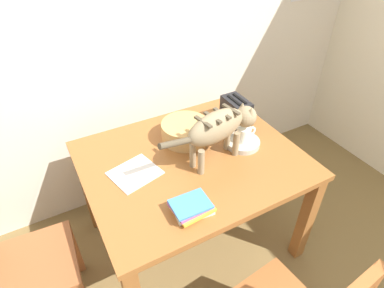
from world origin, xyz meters
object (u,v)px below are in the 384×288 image
(cat, at_px, (221,127))
(wicker_basket, at_px, (185,131))
(toaster, at_px, (236,111))
(wooden_chair_near, at_px, (23,267))
(saucer_bowl, at_px, (243,143))
(dining_table, at_px, (192,169))
(magazine, at_px, (135,173))
(book_stack, at_px, (192,207))
(coffee_mug, at_px, (244,134))

(cat, bearing_deg, wicker_basket, -171.02)
(cat, height_order, toaster, cat)
(wicker_basket, distance_m, wooden_chair_near, 1.12)
(cat, relative_size, wicker_basket, 2.19)
(wicker_basket, relative_size, wooden_chair_near, 0.31)
(wicker_basket, bearing_deg, saucer_bowl, -39.24)
(toaster, bearing_deg, dining_table, -156.41)
(dining_table, xyz_separation_m, wooden_chair_near, (-0.99, -0.04, -0.19))
(magazine, distance_m, toaster, 0.78)
(cat, relative_size, saucer_bowl, 3.13)
(saucer_bowl, bearing_deg, book_stack, -149.50)
(magazine, relative_size, wooden_chair_near, 0.26)
(coffee_mug, bearing_deg, saucer_bowl, -180.00)
(book_stack, distance_m, wicker_basket, 0.58)
(dining_table, distance_m, wooden_chair_near, 1.01)
(toaster, bearing_deg, saucer_bowl, -113.81)
(saucer_bowl, relative_size, magazine, 0.84)
(cat, bearing_deg, magazine, -111.77)
(wicker_basket, relative_size, toaster, 1.46)
(saucer_bowl, relative_size, wooden_chair_near, 0.22)
(dining_table, height_order, saucer_bowl, saucer_bowl)
(wooden_chair_near, bearing_deg, saucer_bowl, 93.56)
(coffee_mug, distance_m, book_stack, 0.60)
(saucer_bowl, xyz_separation_m, wicker_basket, (-0.27, 0.22, 0.04))
(magazine, relative_size, toaster, 1.21)
(dining_table, xyz_separation_m, coffee_mug, (0.33, -0.04, 0.16))
(coffee_mug, bearing_deg, cat, -170.81)
(magazine, bearing_deg, coffee_mug, -20.49)
(cat, height_order, magazine, cat)
(wicker_basket, bearing_deg, book_stack, -114.88)
(wooden_chair_near, bearing_deg, book_stack, 72.89)
(dining_table, xyz_separation_m, magazine, (-0.33, 0.03, 0.09))
(cat, distance_m, book_stack, 0.46)
(coffee_mug, distance_m, toaster, 0.24)
(dining_table, distance_m, saucer_bowl, 0.34)
(saucer_bowl, xyz_separation_m, toaster, (0.10, 0.22, 0.07))
(saucer_bowl, bearing_deg, toaster, 66.19)
(wooden_chair_near, bearing_deg, coffee_mug, 93.56)
(magazine, distance_m, book_stack, 0.40)
(wooden_chair_near, bearing_deg, magazine, 100.11)
(coffee_mug, relative_size, book_stack, 0.64)
(coffee_mug, relative_size, wicker_basket, 0.44)
(wooden_chair_near, bearing_deg, wicker_basket, 105.59)
(book_stack, relative_size, wooden_chair_near, 0.21)
(saucer_bowl, xyz_separation_m, book_stack, (-0.51, -0.30, 0.01))
(cat, xyz_separation_m, wooden_chair_near, (-1.13, 0.03, -0.50))
(coffee_mug, bearing_deg, dining_table, 173.11)
(cat, bearing_deg, book_stack, -59.59)
(dining_table, relative_size, saucer_bowl, 5.96)
(book_stack, xyz_separation_m, toaster, (0.61, 0.53, 0.06))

